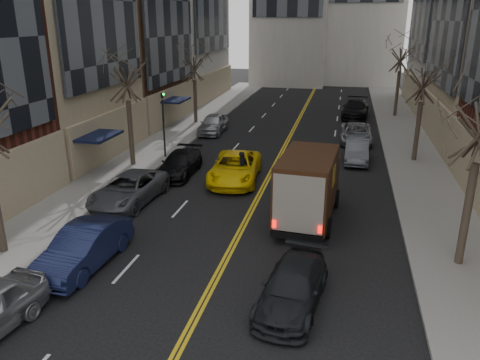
# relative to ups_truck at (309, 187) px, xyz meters

# --- Properties ---
(sidewalk_left) EXTENTS (4.00, 66.00, 0.15)m
(sidewalk_left) POSITION_rel_ups_truck_xyz_m (-11.78, 12.95, -1.59)
(sidewalk_left) COLOR slate
(sidewalk_left) RESTS_ON ground
(sidewalk_right) EXTENTS (4.00, 66.00, 0.15)m
(sidewalk_right) POSITION_rel_ups_truck_xyz_m (6.22, 12.95, -1.59)
(sidewalk_right) COLOR slate
(sidewalk_right) RESTS_ON ground
(tree_lf_mid) EXTENTS (3.20, 3.20, 8.91)m
(tree_lf_mid) POSITION_rel_ups_truck_xyz_m (-11.58, 5.95, 4.93)
(tree_lf_mid) COLOR #382D23
(tree_lf_mid) RESTS_ON sidewalk_left
(tree_lf_far) EXTENTS (3.20, 3.20, 8.12)m
(tree_lf_far) POSITION_rel_ups_truck_xyz_m (-11.58, 18.95, 4.36)
(tree_lf_far) COLOR #382D23
(tree_lf_far) RESTS_ON sidewalk_left
(tree_rt_mid) EXTENTS (3.20, 3.20, 8.32)m
(tree_rt_mid) POSITION_rel_ups_truck_xyz_m (6.02, 10.95, 4.50)
(tree_rt_mid) COLOR #382D23
(tree_rt_mid) RESTS_ON sidewalk_right
(tree_rt_far) EXTENTS (3.20, 3.20, 9.11)m
(tree_rt_far) POSITION_rel_ups_truck_xyz_m (6.02, 25.95, 5.08)
(tree_rt_far) COLOR #382D23
(tree_rt_far) RESTS_ON sidewalk_right
(traffic_signal) EXTENTS (0.29, 0.26, 4.70)m
(traffic_signal) POSITION_rel_ups_truck_xyz_m (-10.17, 7.95, 1.15)
(traffic_signal) COLOR black
(traffic_signal) RESTS_ON sidewalk_left
(ups_truck) EXTENTS (2.79, 6.17, 3.30)m
(ups_truck) POSITION_rel_ups_truck_xyz_m (0.00, 0.00, 0.00)
(ups_truck) COLOR black
(ups_truck) RESTS_ON ground
(observer_sedan) EXTENTS (2.34, 4.72, 1.32)m
(observer_sedan) POSITION_rel_ups_truck_xyz_m (0.13, -7.00, -1.01)
(observer_sedan) COLOR black
(observer_sedan) RESTS_ON ground
(taxi) EXTENTS (3.10, 5.89, 1.58)m
(taxi) POSITION_rel_ups_truck_xyz_m (-4.59, 4.71, -0.87)
(taxi) COLOR yellow
(taxi) RESTS_ON ground
(pedestrian) EXTENTS (0.58, 0.76, 1.85)m
(pedestrian) POSITION_rel_ups_truck_xyz_m (-4.06, 4.39, -0.74)
(pedestrian) COLOR black
(pedestrian) RESTS_ON ground
(parked_lf_b) EXTENTS (1.92, 4.85, 1.57)m
(parked_lf_b) POSITION_rel_ups_truck_xyz_m (-7.88, -6.18, -0.88)
(parked_lf_b) COLOR #121839
(parked_lf_b) RESTS_ON ground
(parked_lf_c) EXTENTS (2.77, 5.43, 1.47)m
(parked_lf_c) POSITION_rel_ups_truck_xyz_m (-9.08, 0.19, -0.93)
(parked_lf_c) COLOR #52545A
(parked_lf_c) RESTS_ON ground
(parked_lf_d) EXTENTS (2.03, 4.74, 1.36)m
(parked_lf_d) POSITION_rel_ups_truck_xyz_m (-8.10, 5.05, -0.98)
(parked_lf_d) COLOR black
(parked_lf_d) RESTS_ON ground
(parked_lf_e) EXTENTS (1.90, 4.56, 1.55)m
(parked_lf_e) POSITION_rel_ups_truck_xyz_m (-9.08, 15.87, -0.89)
(parked_lf_e) COLOR #A9ACB0
(parked_lf_e) RESTS_ON ground
(parked_rt_a) EXTENTS (1.54, 4.25, 1.39)m
(parked_rt_a) POSITION_rel_ups_truck_xyz_m (2.32, 10.20, -0.97)
(parked_rt_a) COLOR #54565C
(parked_rt_a) RESTS_ON ground
(parked_rt_b) EXTENTS (2.32, 5.02, 1.39)m
(parked_rt_b) POSITION_rel_ups_truck_xyz_m (2.32, 15.37, -0.97)
(parked_rt_b) COLOR #96989D
(parked_rt_b) RESTS_ON ground
(parked_rt_c) EXTENTS (2.70, 5.81, 1.64)m
(parked_rt_c) POSITION_rel_ups_truck_xyz_m (2.32, 24.95, -0.84)
(parked_rt_c) COLOR black
(parked_rt_c) RESTS_ON ground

